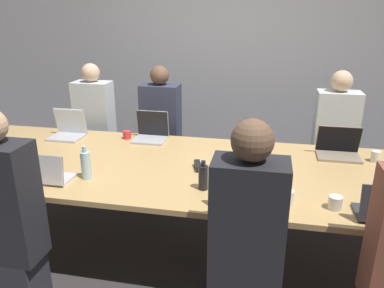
# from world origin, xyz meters

# --- Properties ---
(ground_plane) EXTENTS (24.00, 24.00, 0.00)m
(ground_plane) POSITION_xyz_m (0.00, 0.00, 0.00)
(ground_plane) COLOR #383333
(curtain_wall) EXTENTS (12.00, 0.06, 2.80)m
(curtain_wall) POSITION_xyz_m (0.00, 1.99, 1.40)
(curtain_wall) COLOR #ADADB2
(curtain_wall) RESTS_ON ground_plane
(conference_table) EXTENTS (4.36, 1.42, 0.77)m
(conference_table) POSITION_xyz_m (0.00, 0.00, 0.72)
(conference_table) COLOR tan
(conference_table) RESTS_ON ground_plane
(laptop_near_midright) EXTENTS (0.34, 0.23, 0.23)m
(laptop_near_midright) POSITION_xyz_m (0.41, -0.57, 0.83)
(laptop_near_midright) COLOR #B7B7BC
(laptop_near_midright) RESTS_ON conference_table
(person_near_midright) EXTENTS (0.40, 0.24, 1.44)m
(person_near_midright) POSITION_xyz_m (0.46, -0.91, 0.70)
(person_near_midright) COLOR #2D2D38
(person_near_midright) RESTS_ON ground_plane
(cup_near_midright) EXTENTS (0.08, 0.08, 0.10)m
(cup_near_midright) POSITION_xyz_m (0.69, -0.49, 0.81)
(cup_near_midright) COLOR white
(cup_near_midright) RESTS_ON conference_table
(bottle_near_midright) EXTENTS (0.07, 0.07, 0.21)m
(bottle_near_midright) POSITION_xyz_m (0.13, -0.38, 0.86)
(bottle_near_midright) COLOR black
(bottle_near_midright) RESTS_ON conference_table
(laptop_far_left) EXTENTS (0.31, 0.27, 0.27)m
(laptop_far_left) POSITION_xyz_m (-1.35, 0.48, 0.84)
(laptop_far_left) COLOR #B7B7BC
(laptop_far_left) RESTS_ON conference_table
(person_far_left) EXTENTS (0.40, 0.24, 1.41)m
(person_far_left) POSITION_xyz_m (-1.32, 0.99, 0.68)
(person_far_left) COLOR #2D2D38
(person_far_left) RESTS_ON ground_plane
(cup_near_right) EXTENTS (0.08, 0.08, 0.09)m
(cup_near_right) POSITION_xyz_m (0.98, -0.49, 0.81)
(cup_near_right) COLOR white
(cup_near_right) RESTS_ON conference_table
(laptop_far_right) EXTENTS (0.35, 0.25, 0.25)m
(laptop_far_right) POSITION_xyz_m (1.14, 0.46, 0.84)
(laptop_far_right) COLOR gray
(laptop_far_right) RESTS_ON conference_table
(person_far_right) EXTENTS (0.40, 0.24, 1.41)m
(person_far_right) POSITION_xyz_m (1.19, 0.98, 0.68)
(person_far_right) COLOR #2D2D38
(person_far_right) RESTS_ON ground_plane
(cup_far_right) EXTENTS (0.07, 0.07, 0.09)m
(cup_far_right) POSITION_xyz_m (1.42, 0.39, 0.81)
(cup_far_right) COLOR white
(cup_far_right) RESTS_ON conference_table
(laptop_far_midleft) EXTENTS (0.31, 0.26, 0.27)m
(laptop_far_midleft) POSITION_xyz_m (-0.54, 0.57, 0.84)
(laptop_far_midleft) COLOR #B7B7BC
(laptop_far_midleft) RESTS_ON conference_table
(person_far_midleft) EXTENTS (0.40, 0.24, 1.41)m
(person_far_midleft) POSITION_xyz_m (-0.56, 0.98, 0.68)
(person_far_midleft) COLOR #2D2D38
(person_far_midleft) RESTS_ON ground_plane
(cup_far_midleft) EXTENTS (0.08, 0.08, 0.08)m
(cup_far_midleft) POSITION_xyz_m (-0.78, 0.54, 0.80)
(cup_far_midleft) COLOR red
(cup_far_midleft) RESTS_ON conference_table
(laptop_near_left) EXTENTS (0.36, 0.22, 0.23)m
(laptop_near_left) POSITION_xyz_m (-1.01, -0.50, 0.83)
(laptop_near_left) COLOR silver
(laptop_near_left) RESTS_ON conference_table
(person_near_left) EXTENTS (0.40, 0.24, 1.42)m
(person_near_left) POSITION_xyz_m (-1.01, -0.93, 0.69)
(person_near_left) COLOR #2D2D38
(person_near_left) RESTS_ON ground_plane
(bottle_near_left) EXTENTS (0.07, 0.07, 0.25)m
(bottle_near_left) POSITION_xyz_m (-0.74, -0.38, 0.87)
(bottle_near_left) COLOR #ADD1E0
(bottle_near_left) RESTS_ON conference_table
(stapler) EXTENTS (0.09, 0.16, 0.05)m
(stapler) POSITION_xyz_m (0.03, -0.04, 0.79)
(stapler) COLOR black
(stapler) RESTS_ON conference_table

